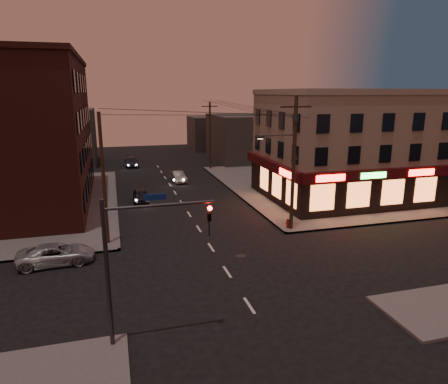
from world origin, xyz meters
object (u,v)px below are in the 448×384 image
object	(u,v)px
sedan_far	(131,162)
fire_hydrant	(288,223)
sedan_near	(141,196)
sedan_mid	(178,177)
suv_cross	(56,254)

from	to	relation	value
sedan_far	fire_hydrant	distance (m)	32.58
sedan_near	sedan_far	size ratio (longest dim) A/B	0.76
sedan_near	fire_hydrant	bearing A→B (deg)	-46.38
sedan_mid	sedan_near	bearing A→B (deg)	-128.62
sedan_near	fire_hydrant	world-z (taller)	sedan_near
suv_cross	fire_hydrant	size ratio (longest dim) A/B	6.16
sedan_mid	fire_hydrant	xyz separation A→B (m)	(5.44, -19.21, -0.07)
suv_cross	sedan_mid	bearing A→B (deg)	-31.51
suv_cross	fire_hydrant	world-z (taller)	suv_cross
sedan_near	sedan_far	distance (m)	19.61
suv_cross	sedan_near	size ratio (longest dim) A/B	1.28
suv_cross	sedan_near	bearing A→B (deg)	-28.58
fire_hydrant	suv_cross	bearing A→B (deg)	-173.09
suv_cross	sedan_mid	xyz separation A→B (m)	(11.06, 21.21, -0.01)
sedan_mid	fire_hydrant	size ratio (longest dim) A/B	5.10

